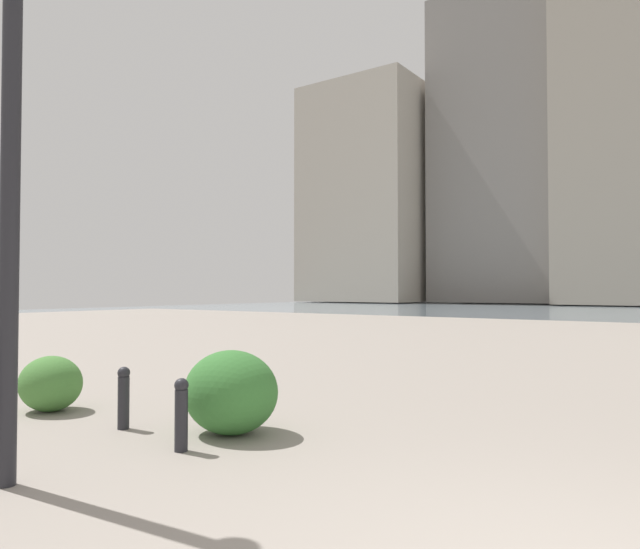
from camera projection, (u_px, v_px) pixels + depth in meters
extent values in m
cube|color=#9E9384|center=(624.00, 130.00, 58.82)|extent=(11.75, 13.43, 35.72)
cube|color=gray|center=(514.00, 152.00, 68.88)|extent=(16.90, 13.57, 36.18)
cube|color=#B2A899|center=(373.00, 196.00, 74.19)|extent=(14.74, 14.34, 27.17)
cylinder|color=#232328|center=(10.00, 207.00, 4.35)|extent=(0.14, 0.14, 4.20)
cylinder|color=#232328|center=(181.00, 420.00, 5.21)|extent=(0.12, 0.12, 0.56)
sphere|color=#232328|center=(181.00, 385.00, 5.22)|extent=(0.13, 0.13, 0.13)
cylinder|color=#232328|center=(124.00, 403.00, 6.05)|extent=(0.12, 0.12, 0.55)
sphere|color=#232328|center=(124.00, 373.00, 6.05)|extent=(0.13, 0.13, 0.13)
ellipsoid|color=#477F38|center=(51.00, 384.00, 6.92)|extent=(0.79, 0.71, 0.67)
ellipsoid|color=#387533|center=(231.00, 392.00, 5.84)|extent=(1.00, 0.90, 0.85)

